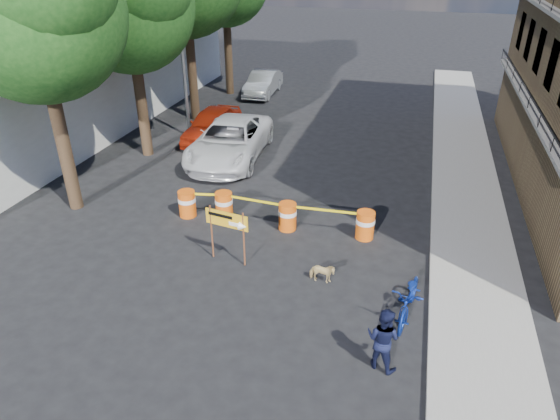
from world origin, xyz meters
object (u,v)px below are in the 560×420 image
Objects in this scene: barrel_far_right at (365,225)px; barrel_mid_left at (224,205)px; detour_sign at (232,225)px; sedan_red at (212,124)px; dog at (322,273)px; pedestrian at (383,339)px; barrel_far_left at (187,203)px; bicycle at (412,283)px; suv_white at (230,141)px; barrel_mid_right at (287,216)px; sedan_silver at (263,83)px.

barrel_mid_left is at bearing 179.32° from barrel_far_right.
sedan_red is (-4.39, 9.15, -0.51)m from detour_sign.
detour_sign is 2.40× the size of dog.
sedan_red is (-8.81, 12.00, -0.05)m from pedestrian.
sedan_red reaches higher than barrel_far_left.
bicycle is 0.35× the size of suv_white.
pedestrian is at bearing -23.69° from detour_sign.
bicycle is at bearing -66.42° from barrel_far_right.
barrel_far_left is 8.02m from bicycle.
suv_white is at bearing 120.24° from detour_sign.
sedan_silver reaches higher than barrel_mid_right.
bicycle is 0.48× the size of sedan_red.
barrel_mid_right is at bearing 148.94° from bicycle.
dog is at bearing -36.19° from pedestrian.
barrel_mid_left is at bearing 159.50° from bicycle.
suv_white is (-1.58, 4.80, 0.33)m from barrel_mid_left.
dog is 0.17× the size of sedan_silver.
bicycle is (1.48, -3.39, 0.55)m from barrel_far_right.
barrel_mid_right is 0.16× the size of suv_white.
pedestrian is at bearing -144.77° from dog.
barrel_far_left is 1.00× the size of barrel_mid_left.
pedestrian is 3.19m from dog.
pedestrian reaches higher than sedan_silver.
detour_sign is 0.83× the size of bicycle.
bicycle is 0.50× the size of sedan_silver.
barrel_far_left is 5.85m from barrel_far_right.
barrel_mid_right is 15.68m from sedan_silver.
barrel_mid_right is (2.20, -0.17, 0.00)m from barrel_mid_left.
pedestrian reaches higher than sedan_red.
barrel_mid_left is at bearing -64.16° from sedan_red.
barrel_mid_left reaches higher than dog.
barrel_far_right is (2.43, 0.11, 0.00)m from barrel_mid_right.
pedestrian reaches higher than barrel_mid_right.
bicycle is (3.91, -3.28, 0.55)m from barrel_mid_right.
barrel_far_right is 4.22m from detour_sign.
suv_white reaches higher than dog.
barrel_mid_left and barrel_far_right have the same top height.
barrel_mid_left is 7.47m from sedan_red.
barrel_mid_left is 1.00× the size of barrel_far_right.
barrel_far_left is 0.22× the size of sedan_silver.
detour_sign reaches higher than dog.
sedan_silver is (-8.81, 19.79, -0.09)m from pedestrian.
sedan_silver reaches higher than dog.
barrel_mid_right is 2.43m from barrel_far_right.
barrel_mid_left is 0.22× the size of sedan_silver.
suv_white is at bearing 142.01° from barrel_far_right.
bicycle reaches higher than suv_white.
suv_white is at bearing 108.27° from barrel_mid_left.
barrel_far_left and barrel_far_right have the same top height.
barrel_mid_right is 6.26m from suv_white.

